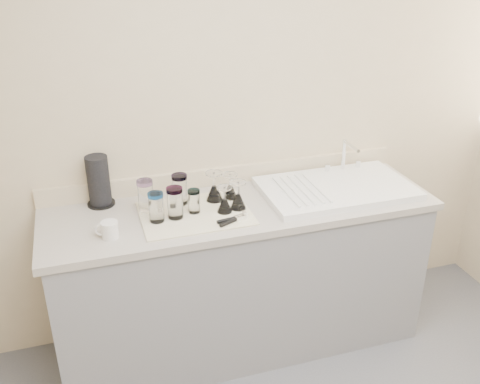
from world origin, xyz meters
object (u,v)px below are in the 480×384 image
object	(u,v)px
tumbler_purple	(180,189)
goblet_back_left	(214,191)
white_mug	(109,230)
paper_towel_roll	(99,182)
tumbler_lavender	(194,201)
goblet_back_right	(230,190)
tumbler_blue	(175,203)
can_opener	(232,220)
sink_unit	(336,188)
goblet_front_right	(238,199)
tumbler_magenta	(156,207)
tumbler_teal	(146,195)
goblet_front_left	(225,203)

from	to	relation	value
tumbler_purple	goblet_back_left	distance (m)	0.18
white_mug	paper_towel_roll	bearing A→B (deg)	91.91
tumbler_lavender	goblet_back_left	world-z (taller)	goblet_back_left
goblet_back_right	tumbler_blue	bearing A→B (deg)	-158.08
can_opener	sink_unit	bearing A→B (deg)	15.20
goblet_front_right	paper_towel_roll	xyz separation A→B (m)	(-0.67, 0.27, 0.07)
tumbler_purple	can_opener	size ratio (longest dim) A/B	1.02
tumbler_purple	white_mug	world-z (taller)	tumbler_purple
sink_unit	paper_towel_roll	bearing A→B (deg)	169.96
goblet_back_right	paper_towel_roll	world-z (taller)	paper_towel_roll
sink_unit	tumbler_magenta	xyz separation A→B (m)	(-1.01, -0.06, 0.07)
goblet_back_right	white_mug	size ratio (longest dim) A/B	1.16
tumbler_teal	goblet_back_right	xyz separation A→B (m)	(0.45, 0.00, -0.04)
tumbler_magenta	white_mug	bearing A→B (deg)	-161.63
white_mug	paper_towel_roll	xyz separation A→B (m)	(-0.01, 0.36, 0.09)
white_mug	goblet_front_left	bearing A→B (deg)	7.17
tumbler_purple	white_mug	size ratio (longest dim) A/B	1.36
tumbler_magenta	tumbler_lavender	xyz separation A→B (m)	(0.20, 0.04, -0.01)
tumbler_blue	goblet_front_left	distance (m)	0.25
tumbler_purple	goblet_front_right	world-z (taller)	tumbler_purple
tumbler_blue	tumbler_lavender	xyz separation A→B (m)	(0.10, 0.03, -0.02)
tumbler_blue	can_opener	world-z (taller)	tumbler_blue
tumbler_magenta	goblet_back_left	bearing A→B (deg)	22.64
tumbler_magenta	tumbler_lavender	distance (m)	0.20
tumbler_purple	tumbler_blue	xyz separation A→B (m)	(-0.05, -0.15, -0.00)
sink_unit	tumbler_purple	world-z (taller)	sink_unit
goblet_front_left	can_opener	world-z (taller)	goblet_front_left
goblet_front_left	paper_towel_roll	size ratio (longest dim) A/B	0.51
goblet_front_right	paper_towel_roll	distance (m)	0.73
tumbler_lavender	goblet_front_left	xyz separation A→B (m)	(0.15, -0.04, -0.02)
goblet_back_right	goblet_front_left	size ratio (longest dim) A/B	0.99
paper_towel_roll	tumbler_lavender	bearing A→B (deg)	-29.02
tumbler_magenta	goblet_back_right	size ratio (longest dim) A/B	1.10
goblet_back_right	sink_unit	bearing A→B (deg)	-7.72
tumbler_blue	paper_towel_roll	xyz separation A→B (m)	(-0.34, 0.27, 0.04)
tumbler_teal	goblet_front_right	size ratio (longest dim) A/B	1.10
tumbler_magenta	goblet_back_right	bearing A→B (deg)	18.58
tumbler_teal	white_mug	bearing A→B (deg)	-133.67
tumbler_purple	goblet_front_right	size ratio (longest dim) A/B	1.09
tumbler_blue	goblet_back_left	world-z (taller)	tumbler_blue
can_opener	white_mug	xyz separation A→B (m)	(-0.59, 0.04, 0.02)
tumbler_purple	goblet_back_left	world-z (taller)	tumbler_purple
goblet_back_right	goblet_front_left	distance (m)	0.16
tumbler_teal	goblet_front_left	size ratio (longest dim) A/B	1.18
goblet_front_right	white_mug	bearing A→B (deg)	-172.21
tumbler_purple	paper_towel_roll	size ratio (longest dim) A/B	0.60
tumbler_blue	can_opener	size ratio (longest dim) A/B	1.02
can_opener	goblet_back_right	bearing A→B (deg)	75.56
goblet_back_left	goblet_front_right	world-z (taller)	goblet_back_left
goblet_front_left	can_opener	bearing A→B (deg)	-86.19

